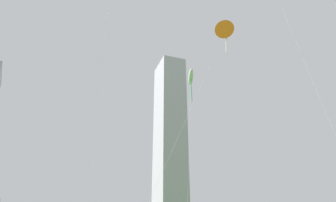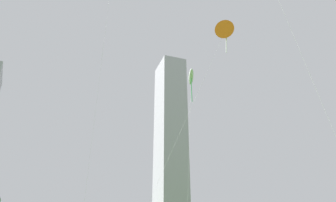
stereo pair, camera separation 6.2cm
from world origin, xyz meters
TOP-DOWN VIEW (x-y plane):
  - kite_flying_1 at (8.24, 21.98)m, footprint 3.47×4.73m
  - kite_flying_4 at (7.41, 10.33)m, footprint 10.54×3.22m
  - distant_highrise_0 at (41.22, 130.41)m, footprint 14.58×20.16m

SIDE VIEW (x-z plane):
  - kite_flying_4 at x=7.41m, z-range 9.84..31.89m
  - kite_flying_1 at x=8.24m, z-range 10.53..32.46m
  - distant_highrise_0 at x=41.22m, z-range 0.00..93.25m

